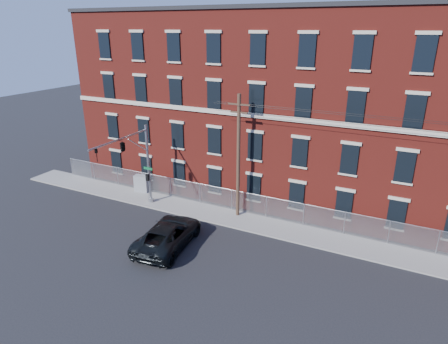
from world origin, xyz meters
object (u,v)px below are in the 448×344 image
traffic_signal_mast (129,152)px  utility_cabinet (141,183)px  utility_pole_near (238,155)px  pickup_truck (168,234)px

traffic_signal_mast → utility_cabinet: 6.26m
utility_pole_near → traffic_signal_mast: bearing=-156.9°
utility_pole_near → utility_cabinet: 11.09m
pickup_truck → utility_pole_near: bearing=-117.9°
traffic_signal_mast → utility_pole_near: (8.00, 3.42, -0.05)m
utility_cabinet → pickup_truck: bearing=-53.9°
traffic_signal_mast → pickup_truck: traffic_signal_mast is taller
traffic_signal_mast → utility_pole_near: size_ratio=0.70×
traffic_signal_mast → utility_pole_near: bearing=23.1°
utility_pole_near → pickup_truck: bearing=-111.5°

